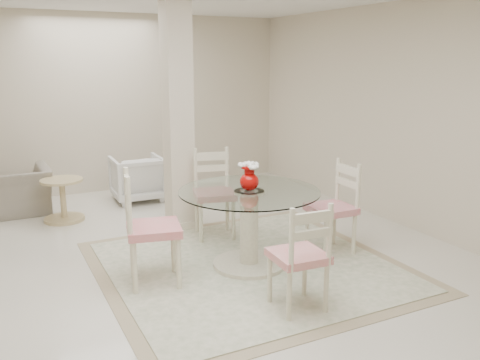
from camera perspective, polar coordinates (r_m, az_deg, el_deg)
name	(u,v)px	position (r m, az deg, el deg)	size (l,w,h in m)	color
ground	(179,272)	(5.06, -6.92, -10.23)	(7.00, 7.00, 0.00)	silver
room_shell	(173,78)	(4.64, -7.57, 11.24)	(6.02, 7.02, 2.71)	beige
column	(178,118)	(6.07, -7.00, 6.97)	(0.30, 0.30, 2.70)	beige
area_rug	(249,266)	(5.15, 1.01, -9.63)	(2.87, 2.87, 0.02)	tan
dining_table	(249,229)	(5.01, 1.03, -5.48)	(1.37, 1.37, 0.79)	#EFE9C4
red_vase	(249,176)	(4.86, 1.07, 0.41)	(0.22, 0.20, 0.28)	#A70705
dining_chair_east	(337,201)	(5.44, 10.83, -2.28)	(0.45, 0.44, 1.08)	#EFE5C4
dining_chair_north	(213,186)	(5.86, -3.02, -0.71)	(0.55, 0.55, 1.13)	beige
dining_chair_west	(145,220)	(4.63, -10.65, -4.45)	(0.56, 0.56, 1.18)	#F0E8C5
dining_chair_south	(303,250)	(4.11, 7.04, -7.76)	(0.44, 0.44, 1.04)	beige
recliner_taupe	(13,191)	(7.39, -24.17, -1.17)	(0.95, 0.83, 0.62)	gray
armchair_white	(137,178)	(7.55, -11.46, 0.20)	(0.70, 0.72, 0.66)	white
side_table	(63,202)	(6.86, -19.23, -2.30)	(0.52, 0.52, 0.54)	tan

